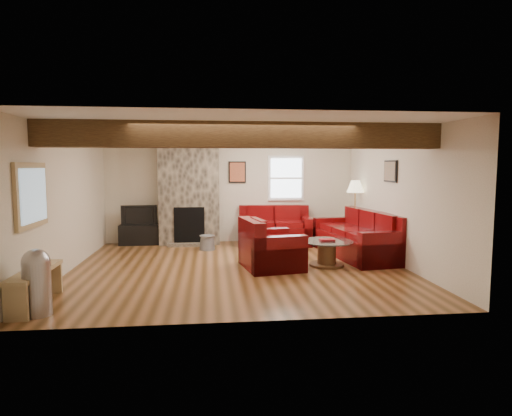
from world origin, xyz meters
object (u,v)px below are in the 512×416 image
at_px(television, 140,215).
at_px(sofa_three, 357,234).
at_px(loveseat, 274,225).
at_px(floor_lamp, 355,190).
at_px(armchair_red, 272,243).
at_px(coffee_table, 327,253).
at_px(tv_cabinet, 140,235).

bearing_deg(television, sofa_three, -21.12).
height_order(sofa_three, loveseat, sofa_three).
bearing_deg(sofa_three, floor_lamp, 155.99).
relative_size(sofa_three, armchair_red, 2.15).
height_order(television, floor_lamp, floor_lamp).
relative_size(loveseat, armchair_red, 1.52).
bearing_deg(coffee_table, loveseat, 105.68).
relative_size(sofa_three, television, 2.92).
relative_size(sofa_three, loveseat, 1.41).
height_order(sofa_three, armchair_red, sofa_three).
xyz_separation_m(sofa_three, television, (-4.65, 1.80, 0.24)).
relative_size(loveseat, coffee_table, 1.76).
xyz_separation_m(loveseat, armchair_red, (-0.41, -2.32, 0.00)).
bearing_deg(sofa_three, armchair_red, -73.70).
xyz_separation_m(coffee_table, television, (-3.80, 2.58, 0.47)).
height_order(sofa_three, coffee_table, sofa_three).
bearing_deg(sofa_three, tv_cabinet, -118.48).
bearing_deg(tv_cabinet, loveseat, -5.42).
relative_size(loveseat, tv_cabinet, 1.80).
xyz_separation_m(sofa_three, loveseat, (-1.49, 1.50, -0.01)).
height_order(coffee_table, television, television).
distance_m(tv_cabinet, television, 0.47).
xyz_separation_m(sofa_three, floor_lamp, (0.32, 1.07, 0.84)).
bearing_deg(coffee_table, floor_lamp, 57.76).
distance_m(loveseat, tv_cabinet, 3.18).
bearing_deg(television, loveseat, -5.42).
bearing_deg(coffee_table, television, 145.87).
height_order(sofa_three, floor_lamp, floor_lamp).
distance_m(loveseat, armchair_red, 2.36).
xyz_separation_m(armchair_red, coffee_table, (1.04, 0.05, -0.21)).
distance_m(sofa_three, armchair_red, 2.06).
distance_m(television, floor_lamp, 5.06).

